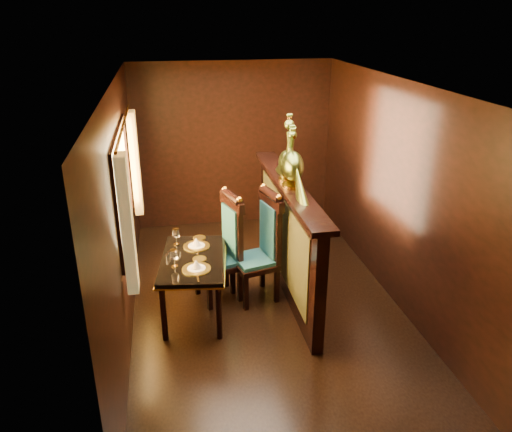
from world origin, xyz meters
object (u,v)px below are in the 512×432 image
object	(u,v)px
dining_table	(193,263)
chair_left	(227,244)
peacock_right	(288,152)
chair_right	(264,242)
peacock_left	(293,153)

from	to	relation	value
dining_table	chair_left	distance (m)	0.50
dining_table	peacock_right	world-z (taller)	peacock_right
chair_right	peacock_left	xyz separation A→B (m)	(0.30, -0.03, 1.05)
peacock_left	dining_table	bearing A→B (deg)	-171.61
chair_right	peacock_left	size ratio (longest dim) A/B	1.73
chair_left	dining_table	bearing A→B (deg)	-162.50
chair_right	peacock_left	world-z (taller)	peacock_left
dining_table	peacock_left	size ratio (longest dim) A/B	1.60
peacock_left	peacock_right	bearing A→B (deg)	90.00
dining_table	peacock_left	bearing A→B (deg)	16.39
chair_left	peacock_left	distance (m)	1.30
chair_left	chair_right	xyz separation A→B (m)	(0.42, -0.09, 0.02)
chair_right	peacock_right	distance (m)	1.06
peacock_left	peacock_right	world-z (taller)	peacock_left
chair_right	peacock_right	size ratio (longest dim) A/B	1.97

